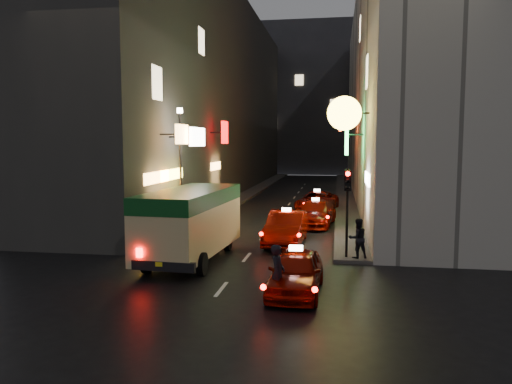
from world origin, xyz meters
The scene contains 15 objects.
ground centered at (0.00, 0.00, 0.00)m, with size 120.00×120.00×0.00m, color black.
building_left centered at (-8.00, 33.99, 9.00)m, with size 7.59×52.00×18.00m.
building_right centered at (8.00, 34.00, 9.00)m, with size 7.91×52.00×18.00m.
building_far centered at (0.00, 66.00, 11.00)m, with size 30.00×10.00×22.00m, color #35353A.
sidewalk_left centered at (-4.25, 34.00, 0.07)m, with size 1.50×52.00×0.15m, color #44413F.
sidewalk_right centered at (4.25, 34.00, 0.07)m, with size 1.50×52.00×0.15m, color #44413F.
minibus centered at (-2.06, 7.61, 1.78)m, with size 2.71×6.69×2.82m.
taxi_near centered at (2.38, 4.00, 0.78)m, with size 2.13×4.94×1.73m.
taxi_second centered at (1.31, 11.47, 0.88)m, with size 2.46×5.61×1.93m.
taxi_third centered at (2.41, 16.87, 0.82)m, with size 2.66×5.36×1.81m.
taxi_far centered at (2.26, 22.50, 0.80)m, with size 2.89×5.29×1.76m.
pedestrian_crossing centered at (1.94, 2.90, 0.98)m, with size 0.65×0.42×1.97m, color black.
pedestrian_sidewalk centered at (4.43, 8.50, 1.04)m, with size 0.67×0.42×1.77m, color black.
traffic_light centered at (4.00, 8.47, 2.69)m, with size 0.26×0.43×3.50m.
lamp_post centered at (-4.20, 13.00, 3.72)m, with size 0.28×0.28×6.22m.
Camera 1 is at (3.61, -11.13, 4.67)m, focal length 35.00 mm.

